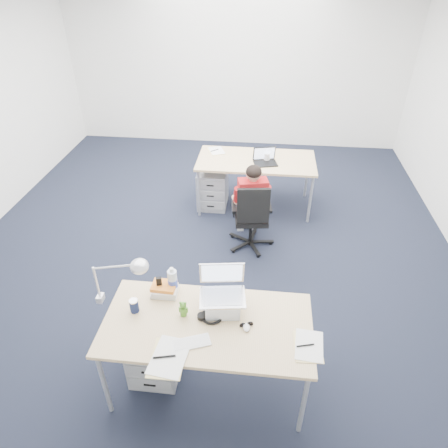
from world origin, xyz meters
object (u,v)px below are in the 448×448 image
object	(u,v)px
sunglasses	(246,325)
cordless_phone	(159,285)
can_koozie	(134,306)
bear_figurine	(183,309)
desk_far	(256,163)
book_stack	(165,289)
drawer_pedestal_near	(156,347)
water_bottle	(173,280)
computer_mouse	(246,327)
seated_person	(250,202)
desk_lamp	(113,280)
wireless_keyboard	(191,343)
dark_laptop	(266,156)
drawer_pedestal_far	(213,187)
far_cup	(267,157)
office_chair	(251,229)
headphones	(212,315)
desk_near	(207,327)
silver_laptop	(222,293)

from	to	relation	value
sunglasses	cordless_phone	bearing A→B (deg)	140.85
can_koozie	bear_figurine	xyz separation A→B (m)	(0.39, 0.00, 0.01)
desk_far	book_stack	size ratio (longest dim) A/B	7.57
drawer_pedestal_near	water_bottle	bearing A→B (deg)	57.71
desk_far	computer_mouse	xyz separation A→B (m)	(0.05, -2.96, 0.06)
seated_person	desk_lamp	xyz separation A→B (m)	(-0.97, -1.98, 0.42)
wireless_keyboard	dark_laptop	xyz separation A→B (m)	(0.46, 3.02, 0.10)
wireless_keyboard	drawer_pedestal_far	bearing A→B (deg)	73.72
desk_far	water_bottle	bearing A→B (deg)	-102.31
seated_person	sunglasses	world-z (taller)	seated_person
water_bottle	far_cup	xyz separation A→B (m)	(0.72, 2.61, -0.07)
can_koozie	far_cup	bearing A→B (deg)	71.21
desk_far	office_chair	world-z (taller)	office_chair
desk_far	wireless_keyboard	bearing A→B (deg)	-96.04
desk_far	seated_person	size ratio (longest dim) A/B	1.47
bear_figurine	book_stack	size ratio (longest dim) A/B	0.66
computer_mouse	headphones	size ratio (longest dim) A/B	0.37
office_chair	drawer_pedestal_far	world-z (taller)	office_chair
desk_far	office_chair	distance (m)	1.07
desk_near	office_chair	bearing A→B (deg)	82.91
can_koozie	cordless_phone	distance (m)	0.27
drawer_pedestal_far	desk_lamp	distance (m)	2.88
wireless_keyboard	bear_figurine	distance (m)	0.29
drawer_pedestal_far	sunglasses	size ratio (longest dim) A/B	5.08
wireless_keyboard	water_bottle	distance (m)	0.58
desk_near	seated_person	xyz separation A→B (m)	(0.22, 2.12, -0.14)
desk_far	headphones	size ratio (longest dim) A/B	6.93
cordless_phone	far_cup	world-z (taller)	cordless_phone
drawer_pedestal_far	drawer_pedestal_near	bearing A→B (deg)	-92.31
far_cup	headphones	bearing A→B (deg)	-97.19
seated_person	drawer_pedestal_far	distance (m)	1.02
drawer_pedestal_far	seated_person	bearing A→B (deg)	-54.31
sunglasses	dark_laptop	size ratio (longest dim) A/B	0.36
sunglasses	desk_lamp	world-z (taller)	desk_lamp
silver_laptop	book_stack	world-z (taller)	silver_laptop
can_koozie	book_stack	distance (m)	0.29
desk_far	dark_laptop	size ratio (longest dim) A/B	5.32
bear_figurine	dark_laptop	size ratio (longest dim) A/B	0.46
headphones	desk_far	bearing A→B (deg)	69.97
headphones	silver_laptop	bearing A→B (deg)	32.84
office_chair	drawer_pedestal_far	size ratio (longest dim) A/B	1.66
seated_person	drawer_pedestal_far	world-z (taller)	seated_person
office_chair	computer_mouse	size ratio (longest dim) A/B	10.82
wireless_keyboard	cordless_phone	distance (m)	0.60
silver_laptop	headphones	size ratio (longest dim) A/B	1.61
drawer_pedestal_far	computer_mouse	size ratio (longest dim) A/B	6.52
headphones	can_koozie	bearing A→B (deg)	164.67
desk_near	book_stack	bearing A→B (deg)	144.76
bear_figurine	far_cup	distance (m)	2.92
bear_figurine	cordless_phone	world-z (taller)	cordless_phone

